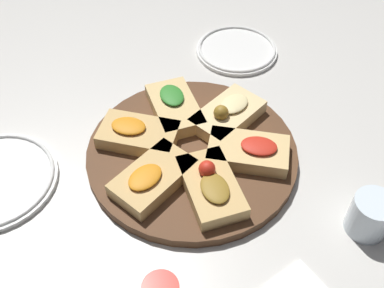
# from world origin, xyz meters

# --- Properties ---
(ground_plane) EXTENTS (3.00, 3.00, 0.00)m
(ground_plane) POSITION_xyz_m (0.00, 0.00, 0.00)
(ground_plane) COLOR beige
(serving_board) EXTENTS (0.44, 0.44, 0.02)m
(serving_board) POSITION_xyz_m (0.00, 0.00, 0.01)
(serving_board) COLOR #51331E
(serving_board) RESTS_ON ground_plane
(focaccia_slice_0) EXTENTS (0.18, 0.17, 0.04)m
(focaccia_slice_0) POSITION_xyz_m (-0.09, -0.07, 0.04)
(focaccia_slice_0) COLOR tan
(focaccia_slice_0) RESTS_ON serving_board
(focaccia_slice_1) EXTENTS (0.11, 0.17, 0.06)m
(focaccia_slice_1) POSITION_xyz_m (0.01, -0.11, 0.04)
(focaccia_slice_1) COLOR tan
(focaccia_slice_1) RESTS_ON serving_board
(focaccia_slice_2) EXTENTS (0.18, 0.15, 0.04)m
(focaccia_slice_2) POSITION_xyz_m (0.11, -0.05, 0.04)
(focaccia_slice_2) COLOR #DBB775
(focaccia_slice_2) RESTS_ON serving_board
(focaccia_slice_3) EXTENTS (0.18, 0.17, 0.06)m
(focaccia_slice_3) POSITION_xyz_m (0.09, 0.06, 0.04)
(focaccia_slice_3) COLOR #E5C689
(focaccia_slice_3) RESTS_ON serving_board
(focaccia_slice_4) EXTENTS (0.11, 0.17, 0.04)m
(focaccia_slice_4) POSITION_xyz_m (-0.01, 0.12, 0.04)
(focaccia_slice_4) COLOR #DBB775
(focaccia_slice_4) RESTS_ON serving_board
(focaccia_slice_5) EXTENTS (0.19, 0.15, 0.04)m
(focaccia_slice_5) POSITION_xyz_m (-0.10, 0.05, 0.04)
(focaccia_slice_5) COLOR tan
(focaccia_slice_5) RESTS_ON serving_board
(plate_right) EXTENTS (0.22, 0.22, 0.02)m
(plate_right) POSITION_xyz_m (0.20, 0.33, 0.01)
(plate_right) COLOR white
(plate_right) RESTS_ON ground_plane
(water_glass) EXTENTS (0.08, 0.08, 0.08)m
(water_glass) POSITION_xyz_m (0.27, -0.24, 0.04)
(water_glass) COLOR silver
(water_glass) RESTS_ON ground_plane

